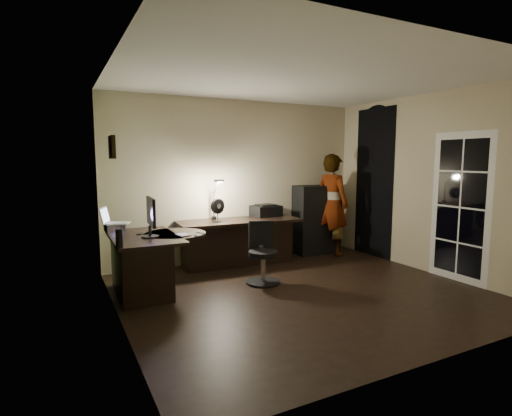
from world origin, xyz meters
name	(u,v)px	position (x,y,z in m)	size (l,w,h in m)	color
floor	(303,293)	(0.00, 0.00, -0.01)	(4.50, 4.00, 0.01)	black
ceiling	(306,78)	(0.00, 0.00, 2.71)	(4.50, 4.00, 0.01)	silver
wall_back	(238,181)	(0.00, 2.00, 1.35)	(4.50, 0.01, 2.70)	#BFB28E
wall_front	(443,205)	(0.00, -2.00, 1.35)	(4.50, 0.01, 2.70)	#BFB28E
wall_left	(116,196)	(-2.25, 0.00, 1.35)	(0.01, 4.00, 2.70)	#BFB28E
wall_right	(429,184)	(2.25, 0.00, 1.35)	(0.01, 4.00, 2.70)	#BFB28E
green_wall_overlay	(118,196)	(-2.24, 0.00, 1.35)	(0.00, 4.00, 2.70)	#465727
arched_doorway	(374,183)	(2.24, 1.15, 1.30)	(0.01, 0.90, 2.60)	black
french_door	(460,207)	(2.24, -0.55, 1.05)	(0.02, 0.92, 2.10)	white
framed_picture	(112,147)	(-2.22, 0.45, 1.85)	(0.04, 0.30, 0.25)	black
desk_left	(145,265)	(-1.82, 0.91, 0.38)	(0.80, 1.31, 0.75)	black
desk_right	(239,242)	(-0.16, 1.63, 0.37)	(1.98, 0.69, 0.74)	black
cabinet	(317,219)	(1.46, 1.76, 0.62)	(0.83, 0.41, 1.24)	black
laptop_stand	(114,227)	(-2.11, 1.41, 0.81)	(0.24, 0.20, 0.10)	silver
laptop	(117,215)	(-2.07, 1.41, 0.97)	(0.33, 0.31, 0.23)	silver
monitor	(150,223)	(-1.77, 0.78, 0.94)	(0.11, 0.55, 0.36)	black
mouse	(196,236)	(-1.26, 0.52, 0.77)	(0.06, 0.09, 0.04)	silver
phone	(139,234)	(-1.85, 1.05, 0.76)	(0.06, 0.12, 0.01)	black
pen	(200,233)	(-1.13, 0.74, 0.76)	(0.01, 0.14, 0.01)	black
speaker	(119,238)	(-2.19, 0.37, 0.86)	(0.08, 0.08, 0.20)	black
notepad	(183,235)	(-1.36, 0.72, 0.76)	(0.14, 0.20, 0.01)	silver
desk_fan	(217,210)	(-0.55, 1.60, 0.93)	(0.24, 0.13, 0.37)	black
headphones	(258,214)	(0.29, 1.84, 0.79)	(0.19, 0.08, 0.09)	#120991
printer	(266,210)	(0.42, 1.80, 0.84)	(0.47, 0.36, 0.21)	black
desk_lamp	(214,198)	(-0.52, 1.83, 1.10)	(0.17, 0.32, 0.71)	black
office_chair	(263,253)	(-0.28, 0.59, 0.43)	(0.48, 0.48, 0.85)	black
person	(332,205)	(1.63, 1.53, 0.91)	(0.65, 0.43, 1.81)	#D8A88C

